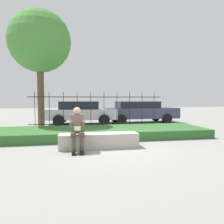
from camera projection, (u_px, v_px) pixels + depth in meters
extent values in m
plane|color=gray|center=(111.00, 147.00, 6.65)|extent=(60.00, 60.00, 0.00)
cube|color=#B7B2A3|center=(99.00, 141.00, 6.57)|extent=(2.36, 0.57, 0.44)
cube|color=gray|center=(99.00, 146.00, 6.58)|extent=(2.27, 0.53, 0.08)
cube|color=black|center=(74.00, 153.00, 5.77)|extent=(0.11, 0.26, 0.09)
cylinder|color=#4C4233|center=(74.00, 144.00, 5.81)|extent=(0.11, 0.11, 0.35)
cube|color=#4C4233|center=(73.00, 134.00, 6.01)|extent=(0.15, 0.42, 0.13)
cube|color=black|center=(82.00, 153.00, 5.81)|extent=(0.11, 0.26, 0.09)
cylinder|color=#4C4233|center=(82.00, 144.00, 5.86)|extent=(0.11, 0.11, 0.35)
cube|color=#4C4233|center=(81.00, 134.00, 6.05)|extent=(0.15, 0.42, 0.13)
cube|color=#7A6651|center=(77.00, 124.00, 6.22)|extent=(0.38, 0.24, 0.54)
sphere|color=#DBB293|center=(77.00, 111.00, 6.18)|extent=(0.21, 0.21, 0.21)
cylinder|color=#7A6651|center=(71.00, 124.00, 6.03)|extent=(0.08, 0.29, 0.24)
cylinder|color=#7A6651|center=(83.00, 123.00, 6.09)|extent=(0.08, 0.29, 0.24)
cube|color=beige|center=(77.00, 129.00, 5.97)|extent=(0.18, 0.09, 0.13)
cube|color=#33662D|center=(102.00, 132.00, 8.52)|extent=(8.08, 2.43, 0.33)
cylinder|color=black|center=(98.00, 123.00, 10.01)|extent=(6.08, 0.03, 0.03)
cylinder|color=black|center=(97.00, 97.00, 9.94)|extent=(6.08, 0.03, 0.03)
cylinder|color=black|center=(35.00, 112.00, 9.47)|extent=(0.02, 0.02, 1.78)
cylinder|color=black|center=(49.00, 112.00, 9.59)|extent=(0.02, 0.02, 1.78)
cylinder|color=black|center=(64.00, 112.00, 9.70)|extent=(0.02, 0.02, 1.78)
cylinder|color=black|center=(77.00, 112.00, 9.81)|extent=(0.02, 0.02, 1.78)
cylinder|color=black|center=(91.00, 112.00, 9.92)|extent=(0.02, 0.02, 1.78)
cylinder|color=black|center=(104.00, 112.00, 10.04)|extent=(0.02, 0.02, 1.78)
cylinder|color=black|center=(117.00, 112.00, 10.15)|extent=(0.02, 0.02, 1.78)
cylinder|color=black|center=(130.00, 111.00, 10.26)|extent=(0.02, 0.02, 1.78)
cylinder|color=black|center=(142.00, 111.00, 10.37)|extent=(0.02, 0.02, 1.78)
cylinder|color=black|center=(154.00, 111.00, 10.48)|extent=(0.02, 0.02, 1.78)
cube|color=#B7B7BC|center=(82.00, 114.00, 12.71)|extent=(4.11, 1.97, 0.58)
cube|color=black|center=(79.00, 105.00, 12.67)|extent=(2.31, 1.62, 0.44)
cylinder|color=black|center=(104.00, 120.00, 12.06)|extent=(0.63, 0.25, 0.62)
cylinder|color=black|center=(102.00, 118.00, 13.67)|extent=(0.63, 0.25, 0.62)
cylinder|color=black|center=(59.00, 120.00, 11.80)|extent=(0.63, 0.25, 0.62)
cylinder|color=black|center=(62.00, 118.00, 13.40)|extent=(0.63, 0.25, 0.62)
cube|color=#383D56|center=(140.00, 113.00, 13.52)|extent=(4.59, 1.84, 0.63)
cube|color=black|center=(137.00, 105.00, 13.45)|extent=(2.54, 1.58, 0.39)
cylinder|color=black|center=(167.00, 119.00, 13.02)|extent=(0.59, 0.22, 0.59)
cylinder|color=black|center=(156.00, 116.00, 14.66)|extent=(0.59, 0.22, 0.59)
cylinder|color=black|center=(121.00, 120.00, 12.42)|extent=(0.59, 0.22, 0.59)
cylinder|color=black|center=(115.00, 117.00, 14.06)|extent=(0.59, 0.22, 0.59)
cylinder|color=brown|center=(41.00, 95.00, 10.16)|extent=(0.31, 0.31, 3.35)
sphere|color=#4C8E3D|center=(40.00, 41.00, 10.02)|extent=(2.84, 2.84, 2.84)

